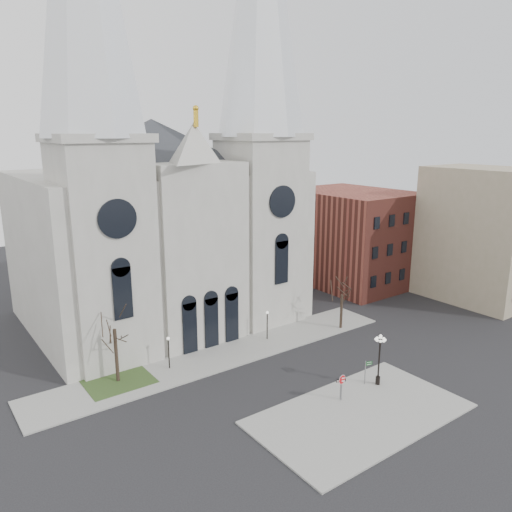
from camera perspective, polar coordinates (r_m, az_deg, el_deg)
ground at (r=45.00m, az=4.21°, el=-16.11°), size 160.00×160.00×0.00m
sidewalk_near at (r=43.75m, az=11.80°, el=-17.24°), size 18.00×10.00×0.14m
sidewalk_far at (r=52.83m, az=-3.66°, el=-11.20°), size 40.00×6.00×0.14m
grass_patch at (r=49.33m, az=-15.47°, el=-13.62°), size 6.00×5.00×0.18m
cathedral at (r=58.32m, az=-10.33°, el=9.80°), size 33.00×26.66×54.00m
bg_building_brick at (r=77.23m, az=10.77°, el=2.17°), size 14.00×18.00×14.00m
bg_building_tan at (r=73.94m, az=24.23°, el=2.22°), size 10.00×14.00×18.00m
tree_left at (r=47.07m, az=-15.91°, el=-7.68°), size 3.20×3.20×7.50m
tree_right at (r=58.67m, az=9.82°, el=-4.14°), size 3.20×3.20×6.00m
ped_lamp_left at (r=49.65m, az=-9.96°, el=-10.24°), size 0.32×0.32×3.26m
ped_lamp_right at (r=55.46m, az=1.29°, el=-7.36°), size 0.32×0.32×3.26m
stop_sign at (r=44.38m, az=9.78°, el=-14.01°), size 0.83×0.29×2.40m
globe_lamp at (r=47.02m, az=13.94°, el=-10.74°), size 1.12×1.12×4.86m
one_way_sign at (r=44.73m, az=9.66°, el=-14.27°), size 0.83×0.37×2.00m
street_name_sign at (r=47.56m, az=12.47°, el=-12.64°), size 0.71×0.24×2.27m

